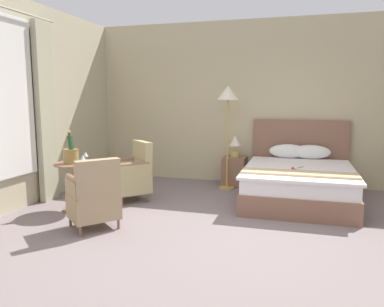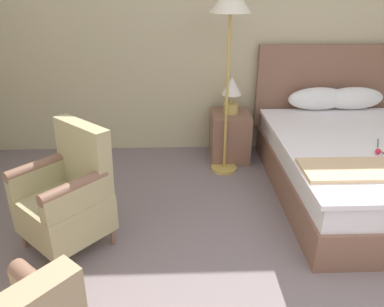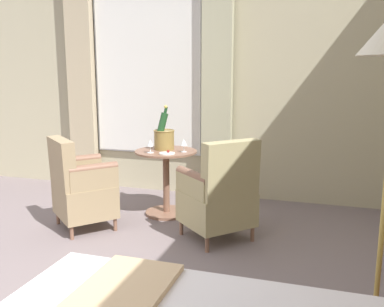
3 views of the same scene
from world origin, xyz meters
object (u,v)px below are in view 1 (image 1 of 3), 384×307
(bedside_lamp, at_px, (235,144))
(champagne_bucket, at_px, (71,154))
(side_table_round, at_px, (78,184))
(armchair_facing_bed, at_px, (94,197))
(floor_lamp_brass, at_px, (228,100))
(bed, at_px, (298,181))
(armchair_by_window, at_px, (132,174))
(nightstand, at_px, (234,171))
(wine_glass_near_bucket, at_px, (83,158))
(wine_glass_near_edge, at_px, (86,154))
(snack_plate, at_px, (90,162))

(bedside_lamp, bearing_deg, champagne_bucket, -131.51)
(side_table_round, relative_size, armchair_facing_bed, 0.77)
(floor_lamp_brass, bearing_deg, bed, -20.52)
(floor_lamp_brass, height_order, armchair_by_window, floor_lamp_brass)
(nightstand, height_order, wine_glass_near_bucket, wine_glass_near_bucket)
(bed, height_order, wine_glass_near_edge, bed)
(bed, bearing_deg, side_table_round, -155.01)
(bed, xyz_separation_m, wine_glass_near_bucket, (-2.95, -1.56, 0.48))
(side_table_round, bearing_deg, wine_glass_near_bucket, -33.15)
(wine_glass_near_edge, bearing_deg, floor_lamp_brass, 43.04)
(wine_glass_near_bucket, relative_size, armchair_facing_bed, 0.15)
(armchair_by_window, distance_m, armchair_facing_bed, 1.38)
(nightstand, bearing_deg, champagne_bucket, -131.51)
(side_table_round, height_order, armchair_by_window, armchair_by_window)
(armchair_by_window, bearing_deg, bed, 15.82)
(wine_glass_near_bucket, bearing_deg, floor_lamp_brass, 50.30)
(floor_lamp_brass, xyz_separation_m, side_table_round, (-1.86, -1.93, -1.22))
(armchair_by_window, bearing_deg, wine_glass_near_bucket, -113.75)
(armchair_by_window, relative_size, armchair_facing_bed, 1.04)
(bed, distance_m, snack_plate, 3.29)
(armchair_by_window, bearing_deg, bedside_lamp, 46.82)
(armchair_facing_bed, bearing_deg, snack_plate, 123.87)
(floor_lamp_brass, xyz_separation_m, armchair_facing_bed, (-1.21, -2.58, -1.20))
(wine_glass_near_bucket, distance_m, wine_glass_near_edge, 0.35)
(bed, height_order, armchair_by_window, bed)
(bed, distance_m, side_table_round, 3.44)
(side_table_round, height_order, snack_plate, snack_plate)
(wine_glass_near_bucket, bearing_deg, nightstand, 52.72)
(wine_glass_near_bucket, bearing_deg, armchair_facing_bed, -48.19)
(snack_plate, bearing_deg, side_table_round, -154.92)
(bedside_lamp, height_order, champagne_bucket, champagne_bucket)
(bed, relative_size, side_table_round, 3.10)
(bed, bearing_deg, armchair_facing_bed, -139.51)
(bed, xyz_separation_m, wine_glass_near_edge, (-3.10, -1.25, 0.48))
(bed, distance_m, armchair_by_window, 2.69)
(snack_plate, bearing_deg, armchair_facing_bed, -56.13)
(floor_lamp_brass, relative_size, wine_glass_near_bucket, 13.16)
(bed, height_order, wine_glass_near_bucket, bed)
(side_table_round, height_order, wine_glass_near_bucket, wine_glass_near_bucket)
(armchair_facing_bed, bearing_deg, bed, 40.49)
(snack_plate, bearing_deg, bedside_lamp, 50.35)
(champagne_bucket, relative_size, wine_glass_near_edge, 3.46)
(floor_lamp_brass, bearing_deg, armchair_by_window, -137.70)
(wine_glass_near_edge, xyz_separation_m, snack_plate, (0.15, -0.13, -0.09))
(snack_plate, bearing_deg, champagne_bucket, -151.70)
(side_table_round, xyz_separation_m, champagne_bucket, (-0.07, -0.05, 0.45))
(champagne_bucket, bearing_deg, bed, 25.23)
(bedside_lamp, relative_size, champagne_bucket, 0.85)
(side_table_round, bearing_deg, nightstand, 48.85)
(champagne_bucket, relative_size, wine_glass_near_bucket, 3.38)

